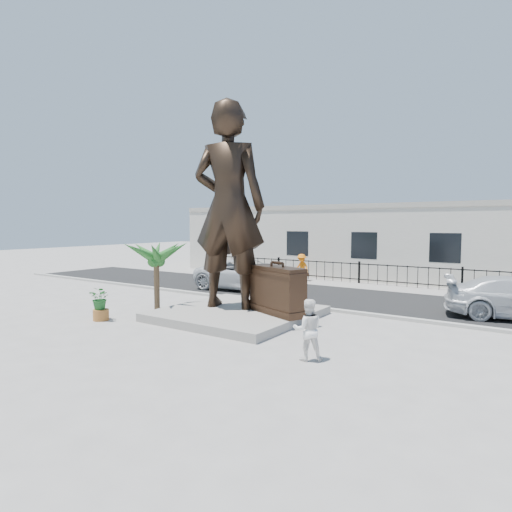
{
  "coord_description": "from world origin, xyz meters",
  "views": [
    {
      "loc": [
        8.91,
        -11.19,
        3.52
      ],
      "look_at": [
        0.0,
        2.0,
        2.3
      ],
      "focal_mm": 30.0,
      "sensor_mm": 36.0,
      "label": 1
    }
  ],
  "objects_px": {
    "statue": "(229,206)",
    "car_white": "(248,275)",
    "suitcase": "(277,290)",
    "tourist": "(308,330)"
  },
  "relations": [
    {
      "from": "statue",
      "to": "car_white",
      "type": "bearing_deg",
      "value": -78.0
    },
    {
      "from": "car_white",
      "to": "statue",
      "type": "bearing_deg",
      "value": -156.18
    },
    {
      "from": "suitcase",
      "to": "car_white",
      "type": "bearing_deg",
      "value": 155.39
    },
    {
      "from": "suitcase",
      "to": "car_white",
      "type": "height_order",
      "value": "suitcase"
    },
    {
      "from": "car_white",
      "to": "tourist",
      "type": "bearing_deg",
      "value": -141.66
    },
    {
      "from": "statue",
      "to": "suitcase",
      "type": "bearing_deg",
      "value": 163.17
    },
    {
      "from": "tourist",
      "to": "suitcase",
      "type": "bearing_deg",
      "value": -82.58
    },
    {
      "from": "statue",
      "to": "tourist",
      "type": "distance_m",
      "value": 6.86
    },
    {
      "from": "tourist",
      "to": "car_white",
      "type": "distance_m",
      "value": 11.69
    },
    {
      "from": "tourist",
      "to": "car_white",
      "type": "relative_size",
      "value": 0.28
    }
  ]
}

